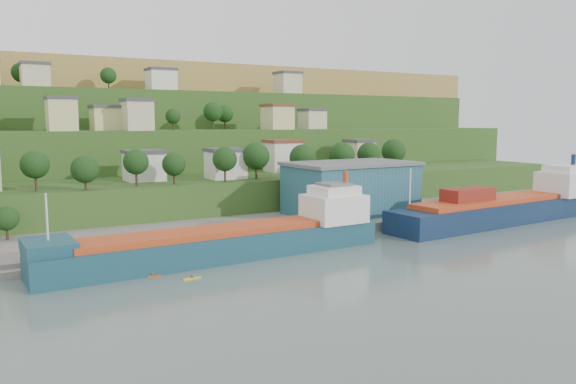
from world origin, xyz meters
TOP-DOWN VIEW (x-y plane):
  - ground at (0.00, 0.00)m, footprint 500.00×500.00m
  - quay at (20.00, 28.00)m, footprint 220.00×26.00m
  - hillside at (-0.03, 168.68)m, footprint 360.00×210.60m
  - cargo_ship_near at (-1.84, 9.25)m, footprint 64.60×12.76m
  - cargo_ship_far at (72.45, 9.36)m, footprint 67.56×15.50m
  - warehouse at (39.03, 28.58)m, footprint 31.47×19.77m
  - kayak_orange at (-17.93, 3.63)m, footprint 2.83×1.42m
  - kayak_yellow at (-12.87, -0.76)m, footprint 2.94×0.60m

SIDE VIEW (x-z plane):
  - ground at x=0.00m, z-range 0.00..0.00m
  - quay at x=20.00m, z-range -2.00..2.00m
  - hillside at x=-0.03m, z-range -47.92..48.08m
  - kayak_orange at x=-17.93m, z-range -0.15..0.56m
  - kayak_yellow at x=-12.87m, z-range -0.15..0.58m
  - cargo_ship_near at x=-1.84m, z-range -5.62..10.89m
  - cargo_ship_far at x=72.45m, z-range -6.22..11.97m
  - warehouse at x=39.03m, z-range 2.03..14.83m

